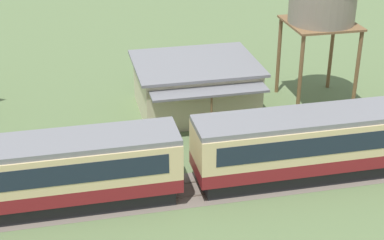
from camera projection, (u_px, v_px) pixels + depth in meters
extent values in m
cube|color=maroon|center=(355.00, 151.00, 35.06)|extent=(19.55, 3.17, 0.80)
cube|color=#D1B784|center=(358.00, 130.00, 34.44)|extent=(19.55, 3.17, 2.04)
cube|color=#192330|center=(358.00, 128.00, 34.39)|extent=(17.99, 3.21, 1.14)
cube|color=slate|center=(360.00, 112.00, 33.92)|extent=(19.55, 2.98, 0.30)
cube|color=black|center=(353.00, 163.00, 35.43)|extent=(18.77, 2.73, 0.88)
cylinder|color=black|center=(255.00, 182.00, 33.53)|extent=(0.90, 0.18, 0.90)
cylinder|color=black|center=(247.00, 169.00, 34.79)|extent=(0.90, 0.18, 0.90)
cylinder|color=black|center=(121.00, 198.00, 32.02)|extent=(0.90, 0.18, 0.90)
cylinder|color=black|center=(118.00, 185.00, 33.28)|extent=(0.90, 0.18, 0.90)
cube|color=#665B51|center=(35.00, 209.00, 31.93)|extent=(140.38, 3.60, 0.01)
cube|color=#4C4238|center=(35.00, 216.00, 31.30)|extent=(140.38, 0.12, 0.04)
cube|color=#4C4238|center=(35.00, 201.00, 32.56)|extent=(140.38, 0.12, 0.04)
cube|color=beige|center=(195.00, 87.00, 42.65)|extent=(8.12, 6.63, 3.55)
cube|color=slate|center=(195.00, 63.00, 41.83)|extent=(8.77, 7.16, 0.20)
cube|color=slate|center=(210.00, 92.00, 38.44)|extent=(7.80, 1.60, 0.16)
cylinder|color=brown|center=(211.00, 118.00, 38.62)|extent=(0.14, 0.14, 3.07)
cylinder|color=brown|center=(331.00, 52.00, 45.96)|extent=(0.28, 0.28, 6.00)
cylinder|color=brown|center=(279.00, 56.00, 45.10)|extent=(0.28, 0.28, 6.00)
cylinder|color=brown|center=(357.00, 71.00, 42.16)|extent=(0.28, 0.28, 6.00)
cylinder|color=brown|center=(300.00, 76.00, 41.30)|extent=(0.28, 0.28, 6.00)
cube|color=brown|center=(321.00, 23.00, 42.28)|extent=(4.84, 4.84, 0.16)
cylinder|color=slate|center=(322.00, 4.00, 41.66)|extent=(4.75, 4.75, 2.67)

